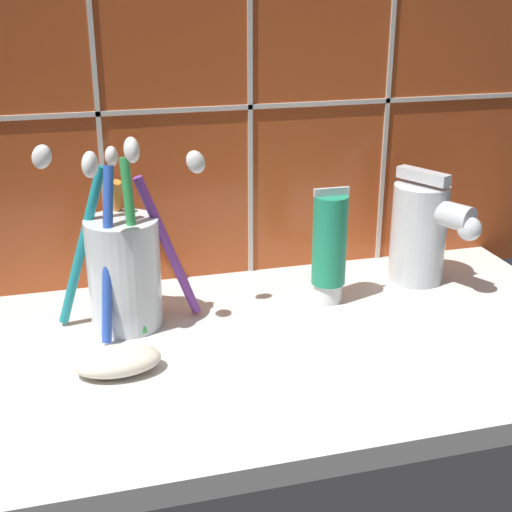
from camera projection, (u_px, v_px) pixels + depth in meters
sink_counter at (280, 349)px, 66.05cm from camera, size 62.35×34.40×2.00cm
tile_wall_backsplash at (233, 42)px, 72.19cm from camera, size 72.35×1.72×54.06cm
toothbrush_cup at (124, 266)px, 66.52cm from camera, size 15.81×14.44×18.83cm
toothpaste_tube at (329, 247)px, 71.48cm from camera, size 3.62×3.45×12.07cm
sink_faucet at (423, 230)px, 76.30cm from camera, size 6.94×9.67×12.35cm
soap_bar at (117, 361)px, 59.86cm from camera, size 7.43×4.43×2.21cm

